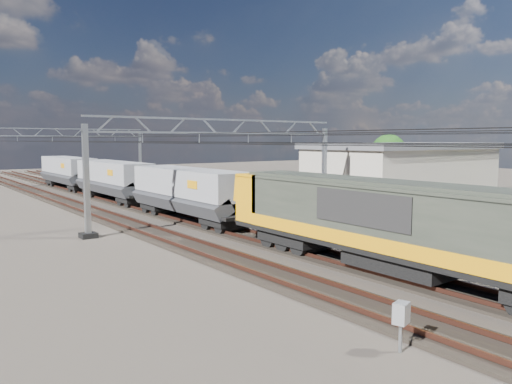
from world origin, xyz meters
TOP-DOWN VIEW (x-y plane):
  - ground at (0.00, 0.00)m, footprint 160.00×160.00m
  - track_outer_west at (-6.00, 0.00)m, footprint 2.60×140.00m
  - track_loco at (-2.00, 0.00)m, footprint 2.60×140.00m
  - track_inner_east at (2.00, 0.00)m, footprint 2.60×140.00m
  - track_outer_east at (6.00, 0.00)m, footprint 2.60×140.00m
  - catenary_gantry_mid at (0.00, 4.00)m, footprint 19.90×0.90m
  - catenary_gantry_far at (0.00, 40.00)m, footprint 19.90×0.90m
  - overhead_wires at (0.00, 8.00)m, footprint 12.03×140.00m
  - locomotive at (-2.00, -12.20)m, footprint 2.76×21.10m
  - hopper_wagon_lead at (-2.00, 5.49)m, footprint 3.38×13.00m
  - hopper_wagon_mid at (-2.00, 19.69)m, footprint 3.38×13.00m
  - hopper_wagon_third at (-2.00, 33.89)m, footprint 3.38×13.00m
  - trackside_cabinet at (-7.90, -16.76)m, footprint 0.54×0.46m
  - industrial_shed at (22.00, 6.00)m, footprint 18.60×10.60m
  - tree_far at (30.32, 13.79)m, footprint 4.83×4.43m

SIDE VIEW (x-z plane):
  - ground at x=0.00m, z-range 0.00..0.00m
  - track_outer_west at x=-6.00m, z-range -0.08..0.22m
  - track_loco at x=-2.00m, z-range -0.08..0.22m
  - track_inner_east at x=2.00m, z-range -0.08..0.22m
  - track_outer_east at x=6.00m, z-range -0.08..0.22m
  - trackside_cabinet at x=-7.90m, z-range 0.36..1.74m
  - hopper_wagon_lead at x=-2.00m, z-range 0.60..3.86m
  - hopper_wagon_mid at x=-2.00m, z-range 0.60..3.86m
  - hopper_wagon_third at x=-2.00m, z-range 0.60..3.86m
  - locomotive at x=-2.00m, z-range 0.52..4.14m
  - industrial_shed at x=22.00m, z-range 0.03..5.43m
  - catenary_gantry_mid at x=0.00m, z-range 0.35..7.46m
  - catenary_gantry_far at x=0.00m, z-range 0.35..7.46m
  - tree_far at x=30.32m, z-range 0.86..7.21m
  - overhead_wires at x=0.00m, z-range 5.48..6.02m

